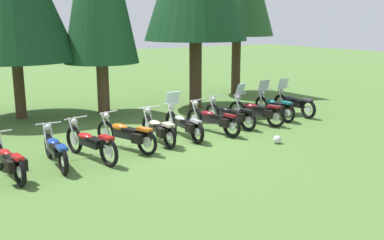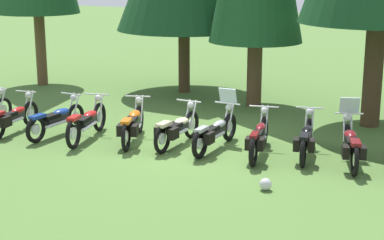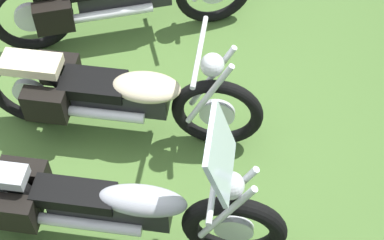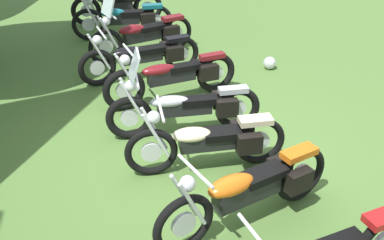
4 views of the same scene
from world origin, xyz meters
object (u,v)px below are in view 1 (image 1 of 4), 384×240
motorcycle_1 (9,161)px  motorcycle_3 (90,143)px  motorcycle_7 (214,120)px  motorcycle_11 (293,103)px  motorcycle_5 (159,129)px  motorcycle_2 (55,149)px  motorcycle_8 (231,115)px  motorcycle_4 (127,134)px  motorcycle_9 (257,111)px  motorcycle_10 (275,106)px  motorcycle_6 (184,124)px  dropped_helmet (277,140)px

motorcycle_1 → motorcycle_3: 2.09m
motorcycle_7 → motorcycle_11: (4.20, 0.63, 0.02)m
motorcycle_3 → motorcycle_7: 4.35m
motorcycle_5 → motorcycle_2: bearing=100.5°
motorcycle_1 → motorcycle_8: motorcycle_8 is taller
motorcycle_4 → motorcycle_7: (3.16, 0.27, -0.03)m
motorcycle_9 → motorcycle_11: size_ratio=1.01×
motorcycle_4 → motorcycle_7: bearing=-104.2°
motorcycle_2 → motorcycle_9: size_ratio=1.00×
motorcycle_1 → motorcycle_10: (9.52, 1.43, 0.05)m
motorcycle_7 → motorcycle_8: bearing=-79.6°
motorcycle_3 → motorcycle_9: size_ratio=1.08×
motorcycle_4 → motorcycle_8: motorcycle_4 is taller
motorcycle_2 → motorcycle_6: 4.17m
motorcycle_2 → dropped_helmet: (6.09, -1.46, -0.31)m
motorcycle_6 → dropped_helmet: 2.86m
motorcycle_6 → motorcycle_8: bearing=-77.9°
motorcycle_7 → dropped_helmet: size_ratio=9.61×
motorcycle_6 → motorcycle_11: bearing=-81.4°
motorcycle_3 → motorcycle_10: motorcycle_10 is taller
motorcycle_4 → motorcycle_6: size_ratio=0.98×
motorcycle_3 → motorcycle_5: motorcycle_3 is taller
motorcycle_9 → motorcycle_11: bearing=-97.8°
motorcycle_4 → motorcycle_11: motorcycle_11 is taller
motorcycle_11 → dropped_helmet: bearing=129.1°
motorcycle_1 → motorcycle_10: motorcycle_10 is taller
motorcycle_4 → motorcycle_11: size_ratio=1.04×
motorcycle_8 → motorcycle_11: (3.20, 0.24, 0.03)m
motorcycle_1 → motorcycle_6: size_ratio=0.93×
motorcycle_3 → motorcycle_4: size_ratio=1.05×
motorcycle_1 → motorcycle_3: motorcycle_3 is taller
motorcycle_1 → motorcycle_3: size_ratio=0.91×
motorcycle_6 → motorcycle_10: 4.27m
motorcycle_10 → motorcycle_2: bearing=100.6°
motorcycle_2 → motorcycle_5: size_ratio=1.02×
motorcycle_2 → dropped_helmet: motorcycle_2 is taller
motorcycle_1 → motorcycle_5: motorcycle_5 is taller
motorcycle_9 → motorcycle_1: bearing=80.0°
motorcycle_5 → dropped_helmet: (2.91, -1.94, -0.32)m
motorcycle_11 → motorcycle_3: bearing=98.3°
motorcycle_1 → dropped_helmet: bearing=-105.4°
motorcycle_7 → motorcycle_2: bearing=85.2°
motorcycle_5 → motorcycle_10: size_ratio=0.97×
motorcycle_9 → dropped_helmet: 2.59m
motorcycle_3 → dropped_helmet: motorcycle_3 is taller
motorcycle_2 → motorcycle_7: (5.23, 0.57, 0.01)m
motorcycle_2 → motorcycle_11: size_ratio=1.01×
motorcycle_3 → motorcycle_8: motorcycle_3 is taller
motorcycle_3 → dropped_helmet: size_ratio=9.72×
motorcycle_5 → dropped_helmet: motorcycle_5 is taller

